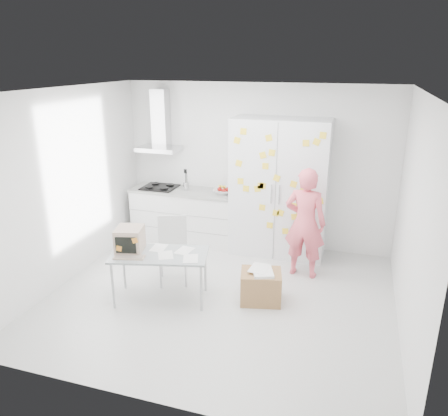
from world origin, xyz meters
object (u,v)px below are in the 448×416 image
(chair, at_px, (173,245))
(cardboard_box, at_px, (261,286))
(person, at_px, (305,223))
(desk, at_px, (141,246))

(chair, bearing_deg, cardboard_box, -31.46)
(person, xyz_separation_m, chair, (-1.76, -0.71, -0.28))
(person, relative_size, desk, 1.21)
(desk, height_order, cardboard_box, desk)
(person, distance_m, desk, 2.34)
(person, distance_m, cardboard_box, 1.18)
(desk, distance_m, cardboard_box, 1.66)
(desk, bearing_deg, person, 19.89)
(person, bearing_deg, chair, 27.23)
(desk, distance_m, chair, 0.65)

